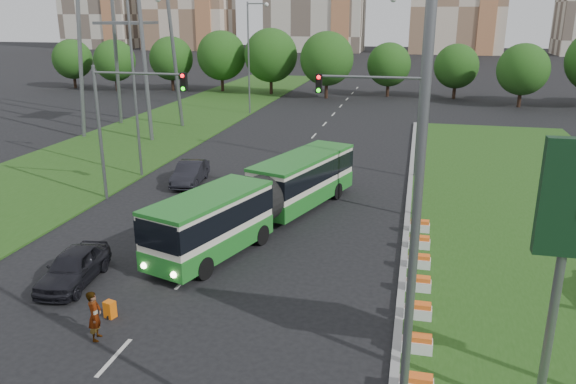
% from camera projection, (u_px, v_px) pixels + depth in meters
% --- Properties ---
extents(ground, '(360.00, 360.00, 0.00)m').
position_uv_depth(ground, '(253.00, 285.00, 23.39)').
color(ground, black).
rests_on(ground, ground).
extents(grass_median, '(14.00, 60.00, 0.15)m').
position_uv_depth(grass_median, '(548.00, 239.00, 27.99)').
color(grass_median, '#224B15').
rests_on(grass_median, ground).
extents(median_kerb, '(0.30, 60.00, 0.18)m').
position_uv_depth(median_kerb, '(407.00, 227.00, 29.48)').
color(median_kerb, gray).
rests_on(median_kerb, ground).
extents(left_verge, '(12.00, 110.00, 0.10)m').
position_uv_depth(left_verge, '(140.00, 139.00, 50.45)').
color(left_verge, '#224B15').
rests_on(left_verge, ground).
extents(lane_markings, '(0.20, 100.00, 0.01)m').
position_uv_depth(lane_markings, '(290.00, 163.00, 42.59)').
color(lane_markings, beige).
rests_on(lane_markings, ground).
extents(flower_planters, '(1.10, 15.90, 0.60)m').
position_uv_depth(flower_planters, '(418.00, 296.00, 21.53)').
color(flower_planters, silver).
rests_on(flower_planters, grass_median).
extents(traffic_mast_median, '(5.76, 0.32, 8.00)m').
position_uv_depth(traffic_mast_median, '(390.00, 120.00, 30.01)').
color(traffic_mast_median, slate).
rests_on(traffic_mast_median, ground).
extents(traffic_mast_left, '(5.76, 0.32, 8.00)m').
position_uv_depth(traffic_mast_left, '(123.00, 113.00, 32.35)').
color(traffic_mast_left, slate).
rests_on(traffic_mast_left, ground).
extents(street_lamps, '(36.00, 60.00, 12.00)m').
position_uv_depth(street_lamps, '(250.00, 103.00, 31.49)').
color(street_lamps, slate).
rests_on(street_lamps, ground).
extents(tree_line, '(120.00, 8.00, 9.00)m').
position_uv_depth(tree_line, '(452.00, 66.00, 70.91)').
color(tree_line, '#1D4412').
rests_on(tree_line, ground).
extents(articulated_bus, '(2.51, 16.08, 2.65)m').
position_uv_depth(articulated_bus, '(262.00, 197.00, 29.45)').
color(articulated_bus, beige).
rests_on(articulated_bus, ground).
extents(car_left_near, '(2.20, 4.48, 1.47)m').
position_uv_depth(car_left_near, '(73.00, 267.00, 23.35)').
color(car_left_near, black).
rests_on(car_left_near, ground).
extents(car_left_far, '(2.13, 4.69, 1.49)m').
position_uv_depth(car_left_far, '(190.00, 173.00, 37.05)').
color(car_left_far, black).
rests_on(car_left_far, ground).
extents(pedestrian, '(0.56, 0.74, 1.82)m').
position_uv_depth(pedestrian, '(95.00, 316.00, 19.25)').
color(pedestrian, gray).
rests_on(pedestrian, ground).
extents(shopping_trolley, '(0.38, 0.40, 0.65)m').
position_uv_depth(shopping_trolley, '(110.00, 309.00, 20.82)').
color(shopping_trolley, orange).
rests_on(shopping_trolley, ground).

